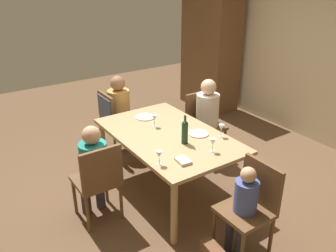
% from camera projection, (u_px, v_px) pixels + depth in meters
% --- Properties ---
extents(ground_plane, '(10.00, 10.00, 0.00)m').
position_uv_depth(ground_plane, '(168.00, 189.00, 4.39)').
color(ground_plane, brown).
extents(rear_room_partition, '(6.40, 0.12, 2.70)m').
position_uv_depth(rear_room_partition, '(321.00, 53.00, 5.23)').
color(rear_room_partition, beige).
rests_on(rear_room_partition, ground_plane).
extents(armoire_cabinet, '(1.18, 0.62, 2.18)m').
position_uv_depth(armoire_cabinet, '(210.00, 50.00, 6.60)').
color(armoire_cabinet, brown).
rests_on(armoire_cabinet, ground_plane).
extents(dining_table, '(1.76, 1.09, 0.76)m').
position_uv_depth(dining_table, '(168.00, 140.00, 4.10)').
color(dining_table, tan).
rests_on(dining_table, ground_plane).
extents(chair_left_end, '(0.44, 0.46, 0.92)m').
position_uv_depth(chair_left_end, '(112.00, 115.00, 5.03)').
color(chair_left_end, brown).
rests_on(chair_left_end, ground_plane).
extents(chair_far_left, '(0.44, 0.44, 0.92)m').
position_uv_depth(chair_far_left, '(203.00, 120.00, 5.00)').
color(chair_far_left, brown).
rests_on(chair_far_left, ground_plane).
extents(chair_near, '(0.44, 0.44, 0.92)m').
position_uv_depth(chair_near, '(99.00, 178.00, 3.63)').
color(chair_near, brown).
rests_on(chair_near, ground_plane).
extents(chair_right_end, '(0.44, 0.44, 0.92)m').
position_uv_depth(chair_right_end, '(252.00, 202.00, 3.26)').
color(chair_right_end, brown).
rests_on(chair_right_end, ground_plane).
extents(person_woman_host, '(0.31, 0.36, 1.15)m').
position_uv_depth(person_woman_host, '(121.00, 108.00, 5.08)').
color(person_woman_host, '#33333D').
rests_on(person_woman_host, ground_plane).
extents(person_man_bearded, '(0.36, 0.32, 1.16)m').
position_uv_depth(person_man_bearded, '(208.00, 114.00, 4.86)').
color(person_man_bearded, '#33333D').
rests_on(person_man_bearded, ground_plane).
extents(person_man_guest, '(0.33, 0.29, 1.09)m').
position_uv_depth(person_man_guest, '(93.00, 165.00, 3.67)').
color(person_man_guest, '#33333D').
rests_on(person_man_guest, ground_plane).
extents(person_child_small, '(0.22, 0.25, 0.94)m').
position_uv_depth(person_child_small, '(243.00, 204.00, 3.19)').
color(person_child_small, '#33333D').
rests_on(person_child_small, ground_plane).
extents(wine_bottle_tall_green, '(0.07, 0.07, 0.33)m').
position_uv_depth(wine_bottle_tall_green, '(185.00, 131.00, 3.80)').
color(wine_bottle_tall_green, '#19381E').
rests_on(wine_bottle_tall_green, dining_table).
extents(wine_glass_near_left, '(0.07, 0.07, 0.15)m').
position_uv_depth(wine_glass_near_left, '(159.00, 155.00, 3.40)').
color(wine_glass_near_left, silver).
rests_on(wine_glass_near_left, dining_table).
extents(wine_glass_centre, '(0.07, 0.07, 0.15)m').
position_uv_depth(wine_glass_centre, '(213.00, 142.00, 3.64)').
color(wine_glass_centre, silver).
rests_on(wine_glass_centre, dining_table).
extents(wine_glass_near_right, '(0.07, 0.07, 0.15)m').
position_uv_depth(wine_glass_near_right, '(154.00, 118.00, 4.22)').
color(wine_glass_near_right, silver).
rests_on(wine_glass_near_right, dining_table).
extents(wine_glass_far, '(0.07, 0.07, 0.15)m').
position_uv_depth(wine_glass_far, '(221.00, 128.00, 3.97)').
color(wine_glass_far, silver).
rests_on(wine_glass_far, dining_table).
extents(dinner_plate_host, '(0.25, 0.25, 0.01)m').
position_uv_depth(dinner_plate_host, '(145.00, 117.00, 4.51)').
color(dinner_plate_host, silver).
rests_on(dinner_plate_host, dining_table).
extents(dinner_plate_guest_left, '(0.24, 0.24, 0.01)m').
position_uv_depth(dinner_plate_guest_left, '(198.00, 134.00, 4.06)').
color(dinner_plate_guest_left, silver).
rests_on(dinner_plate_guest_left, dining_table).
extents(folded_napkin, '(0.17, 0.14, 0.03)m').
position_uv_depth(folded_napkin, '(183.00, 161.00, 3.48)').
color(folded_napkin, beige).
rests_on(folded_napkin, dining_table).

